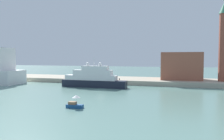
{
  "coord_description": "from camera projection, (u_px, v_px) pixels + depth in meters",
  "views": [
    {
      "loc": [
        24.8,
        -67.88,
        10.54
      ],
      "look_at": [
        2.02,
        6.0,
        6.34
      ],
      "focal_mm": 36.16,
      "sensor_mm": 36.0,
      "label": 1
    }
  ],
  "objects": [
    {
      "name": "harbor_building",
      "position": [
        182.0,
        66.0,
        91.02
      ],
      "size": [
        15.66,
        11.32,
        10.95
      ],
      "primitive_type": "cube",
      "color": "#93513D",
      "rests_on": "quay_dock"
    },
    {
      "name": "small_motorboat",
      "position": [
        75.0,
        103.0,
        47.3
      ],
      "size": [
        3.54,
        1.68,
        2.77
      ],
      "color": "navy",
      "rests_on": "ground"
    },
    {
      "name": "quay_dock",
      "position": [
        121.0,
        80.0,
        96.99
      ],
      "size": [
        110.0,
        19.14,
        1.76
      ],
      "primitive_type": "cube",
      "color": "#ADA38E",
      "rests_on": "ground"
    },
    {
      "name": "person_figure",
      "position": [
        105.0,
        77.0,
        93.89
      ],
      "size": [
        0.36,
        0.36,
        1.82
      ],
      "color": "#334C8C",
      "rests_on": "quay_dock"
    },
    {
      "name": "large_yacht",
      "position": [
        93.0,
        79.0,
        80.44
      ],
      "size": [
        23.66,
        3.85,
        10.5
      ],
      "color": "black",
      "rests_on": "ground"
    },
    {
      "name": "ground",
      "position": [
        101.0,
        90.0,
        72.64
      ],
      "size": [
        400.0,
        400.0,
        0.0
      ],
      "primitive_type": "plane",
      "color": "slate"
    },
    {
      "name": "bell_tower",
      "position": [
        224.0,
        38.0,
        83.5
      ],
      "size": [
        3.81,
        3.81,
        29.52
      ],
      "color": "brown",
      "rests_on": "quay_dock"
    },
    {
      "name": "mooring_bollard",
      "position": [
        119.0,
        79.0,
        88.83
      ],
      "size": [
        0.39,
        0.39,
        0.64
      ],
      "primitive_type": "cylinder",
      "color": "black",
      "rests_on": "quay_dock"
    },
    {
      "name": "parked_car",
      "position": [
        96.0,
        76.0,
        98.57
      ],
      "size": [
        4.26,
        1.62,
        1.4
      ],
      "color": "black",
      "rests_on": "quay_dock"
    }
  ]
}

